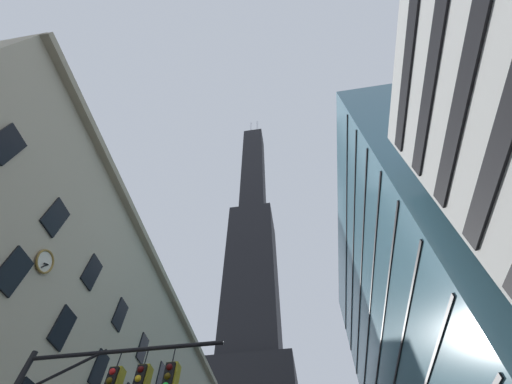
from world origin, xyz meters
name	(u,v)px	position (x,y,z in m)	size (l,w,h in m)	color
dark_skyscraper	(252,313)	(-12.88, 86.20, 65.96)	(25.33, 25.33, 222.21)	black
glass_office_midrise	(443,339)	(18.17, 28.89, 21.18)	(14.45, 43.25, 42.37)	teal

